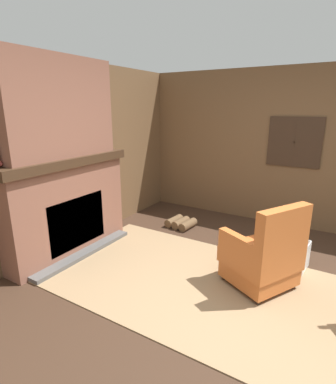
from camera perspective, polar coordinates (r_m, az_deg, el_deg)
ground_plane at (r=3.17m, az=13.39°, el=-20.71°), size 14.00×14.00×0.00m
wood_panel_wall_left at (r=4.09m, az=-21.08°, el=5.90°), size 0.06×5.57×2.47m
wood_panel_wall_back at (r=5.07m, az=23.26°, el=7.44°), size 5.57×0.09×2.47m
fireplace_hearth at (r=4.07m, az=-18.42°, el=-2.65°), size 0.54×1.82×1.28m
chimney_breast at (r=3.89m, az=-20.15°, el=14.85°), size 0.29×1.52×1.17m
area_rug at (r=3.40m, az=8.45°, el=-17.54°), size 3.77×1.91×0.01m
armchair at (r=3.37m, az=17.69°, el=-11.67°), size 0.86×0.87×0.96m
firewood_stack at (r=4.87m, az=2.47°, el=-5.88°), size 0.44×0.39×0.13m
laundry_basket at (r=3.97m, az=21.93°, el=-10.78°), size 0.46×0.37×0.33m
storage_case at (r=4.04m, az=-18.14°, el=7.72°), size 0.14×0.27×0.15m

